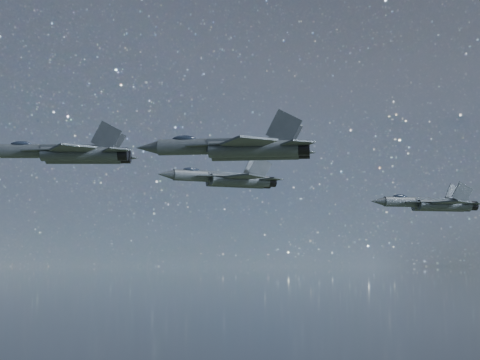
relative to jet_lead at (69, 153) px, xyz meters
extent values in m
cylinder|color=#2C3337|center=(-4.70, 0.51, 0.25)|extent=(8.46, 2.65, 1.75)
ellipsoid|color=#19202D|center=(-6.04, 0.66, 1.09)|extent=(2.79, 1.46, 0.87)
cube|color=#2C3337|center=(1.11, -0.12, 0.20)|extent=(9.35, 2.68, 1.46)
cylinder|color=#2C3337|center=(1.43, -1.29, -0.31)|extent=(9.58, 2.77, 1.75)
cylinder|color=#2C3337|center=(1.68, 0.95, -0.31)|extent=(9.58, 2.77, 1.75)
cylinder|color=black|center=(6.57, -1.85, -0.31)|extent=(1.63, 1.77, 1.62)
cylinder|color=black|center=(6.82, 0.39, -0.31)|extent=(1.63, 1.77, 1.62)
cube|color=#2C3337|center=(-2.85, -1.21, 0.12)|extent=(5.95, 2.91, 0.13)
cube|color=#2C3337|center=(-2.53, 1.80, 0.12)|extent=(5.93, 1.72, 0.13)
cube|color=#2C3337|center=(0.92, -3.94, -0.09)|extent=(5.95, 6.21, 0.22)
cube|color=#2C3337|center=(1.75, 3.65, -0.09)|extent=(6.35, 6.44, 0.22)
cube|color=#2C3337|center=(5.97, -3.25, -0.09)|extent=(3.50, 3.61, 0.17)
cube|color=#2C3337|center=(6.53, 1.89, -0.09)|extent=(3.75, 3.79, 0.17)
cube|color=#2C3337|center=(4.64, -1.92, 1.83)|extent=(3.87, 0.92, 4.00)
cube|color=#2C3337|center=(4.95, 0.87, 1.83)|extent=(3.92, 0.61, 4.00)
cylinder|color=#2C3337|center=(17.08, 15.25, -0.56)|extent=(8.23, 3.53, 1.70)
cone|color=#2C3337|center=(12.00, 14.03, -0.56)|extent=(2.90, 2.09, 1.52)
ellipsoid|color=#19202D|center=(15.81, 14.94, 0.26)|extent=(2.79, 1.72, 0.84)
cube|color=#2C3337|center=(22.58, 16.57, -0.61)|extent=(9.06, 3.67, 1.42)
cylinder|color=#2C3337|center=(23.26, 15.62, -1.10)|extent=(9.29, 3.79, 1.70)
cylinder|color=#2C3337|center=(22.75, 17.73, -1.10)|extent=(9.29, 3.79, 1.70)
cylinder|color=black|center=(28.13, 16.79, -1.10)|extent=(1.74, 1.86, 1.57)
cylinder|color=black|center=(27.62, 18.90, -1.10)|extent=(1.74, 1.86, 1.57)
cube|color=#2C3337|center=(19.33, 14.28, -0.69)|extent=(5.71, 1.44, 0.13)
cube|color=#2C3337|center=(18.64, 17.14, -0.69)|extent=(5.65, 3.44, 0.13)
cube|color=#2C3337|center=(23.66, 13.02, -0.88)|extent=(6.24, 6.23, 0.22)
cube|color=#2C3337|center=(21.93, 20.22, -0.88)|extent=(5.41, 5.75, 0.22)
cube|color=#2C3337|center=(28.04, 15.31, -0.88)|extent=(3.69, 3.70, 0.16)
cube|color=#2C3337|center=(26.87, 20.18, -0.88)|extent=(3.17, 3.32, 0.16)
cube|color=#2C3337|center=(26.40, 16.09, 0.97)|extent=(3.78, 0.75, 3.88)
cube|color=#2C3337|center=(25.76, 18.74, 0.97)|extent=(3.65, 1.35, 3.88)
cylinder|color=#2C3337|center=(15.07, -16.55, -1.84)|extent=(8.06, 3.40, 1.66)
cone|color=#2C3337|center=(10.09, -15.39, -1.84)|extent=(2.83, 2.03, 1.49)
ellipsoid|color=#19202D|center=(13.83, -16.26, -1.04)|extent=(2.72, 1.66, 0.82)
cube|color=#2C3337|center=(20.47, -17.79, -1.90)|extent=(8.88, 3.53, 1.39)
cylinder|color=#2C3337|center=(20.65, -18.93, -2.37)|extent=(9.10, 3.64, 1.66)
cylinder|color=#2C3337|center=(21.13, -16.85, -2.37)|extent=(9.10, 3.64, 1.66)
cylinder|color=black|center=(25.43, -20.03, -2.37)|extent=(1.70, 1.81, 1.54)
cylinder|color=black|center=(25.91, -17.96, -2.37)|extent=(1.70, 1.81, 1.54)
cube|color=#2C3337|center=(16.62, -18.38, -1.97)|extent=(5.54, 3.33, 0.13)
cube|color=#2C3337|center=(17.27, -15.58, -1.97)|extent=(5.58, 1.37, 0.13)
cube|color=#2C3337|center=(19.87, -21.37, -2.16)|extent=(5.32, 5.65, 0.21)
cube|color=#2C3337|center=(21.50, -14.31, -2.16)|extent=(6.11, 6.11, 0.21)
cube|color=#2C3337|center=(24.70, -21.29, -2.16)|extent=(3.12, 3.27, 0.16)
cube|color=#2C3337|center=(25.80, -16.51, -2.16)|extent=(3.61, 3.62, 0.16)
cube|color=#2C3337|center=(23.60, -19.88, -0.35)|extent=(3.58, 1.29, 3.79)
cube|color=#2C3337|center=(24.20, -17.29, -0.35)|extent=(3.70, 0.71, 3.79)
cylinder|color=#2C3337|center=(45.68, 5.61, -5.08)|extent=(6.91, 2.01, 1.44)
cone|color=#2C3337|center=(41.28, 5.24, -5.08)|extent=(2.31, 1.47, 1.29)
ellipsoid|color=#19202D|center=(44.58, 5.52, -4.39)|extent=(2.26, 1.15, 0.71)
cube|color=#2C3337|center=(50.45, 6.02, -5.13)|extent=(7.64, 2.01, 1.20)
cylinder|color=#2C3337|center=(50.90, 5.13, -5.54)|extent=(7.82, 2.08, 1.44)
cylinder|color=#2C3337|center=(50.74, 6.97, -5.54)|extent=(7.82, 2.08, 1.44)
cylinder|color=black|center=(55.11, 5.49, -5.54)|extent=(1.30, 1.42, 1.33)
cylinder|color=black|center=(54.96, 7.32, -5.54)|extent=(1.30, 1.42, 1.33)
cube|color=#2C3337|center=(47.44, 4.52, -5.19)|extent=(4.87, 1.52, 0.11)
cube|color=#2C3337|center=(47.23, 6.99, -5.19)|extent=(4.88, 2.28, 0.11)
cube|color=#2C3337|center=(50.90, 2.92, -5.36)|extent=(5.17, 5.26, 0.18)
cube|color=#2C3337|center=(50.37, 9.15, -5.36)|extent=(4.92, 5.12, 0.18)
cube|color=#2C3337|center=(54.85, 4.27, -5.36)|extent=(3.05, 3.10, 0.14)
cube|color=#2C3337|center=(54.49, 8.48, -5.36)|extent=(2.89, 2.98, 0.14)
cube|color=#2C3337|center=(53.57, 5.13, -3.79)|extent=(3.21, 0.48, 3.28)
cube|color=#2C3337|center=(53.38, 7.42, -3.79)|extent=(3.18, 0.67, 3.28)
camera|label=1|loc=(11.93, -84.09, -14.04)|focal=50.00mm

